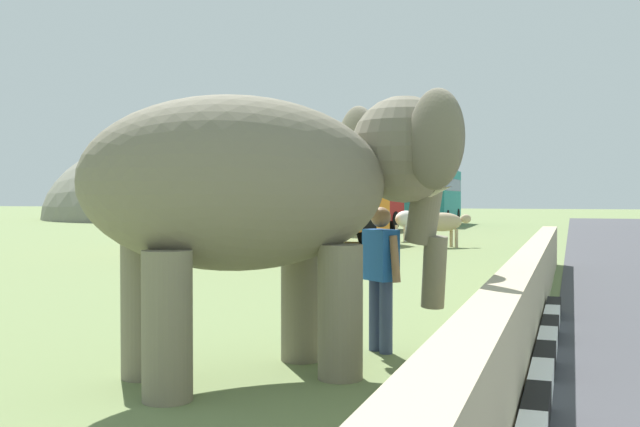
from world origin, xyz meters
The scene contains 10 objects.
barrier_parapet centered at (2.00, 3.66, 0.50)m, with size 28.00×0.36×1.00m, color tan.
elephant centered at (2.73, 5.90, 1.86)m, with size 3.85×3.82×2.87m.
person_handler centered at (4.08, 5.17, 0.93)m, with size 0.47×0.56×1.66m.
bus_orange centered at (19.14, 12.04, 2.08)m, with size 9.75×4.47×3.50m.
bus_red centered at (31.84, 13.64, 2.08)m, with size 8.27×3.34×3.50m.
bus_teal centered at (41.95, 11.46, 2.08)m, with size 8.23×2.77×3.50m.
cow_near centered at (21.50, 7.37, 0.87)m, with size 1.51×1.74×1.23m.
cow_mid centered at (24.12, 10.88, 0.87)m, with size 1.91×0.73×1.23m.
cow_far centered at (24.75, 9.44, 0.87)m, with size 1.93×0.91×1.23m.
hill_east centered at (55.00, 32.39, 0.00)m, with size 35.72×28.58×16.21m.
Camera 1 is at (-3.92, 3.11, 1.77)m, focal length 40.69 mm.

